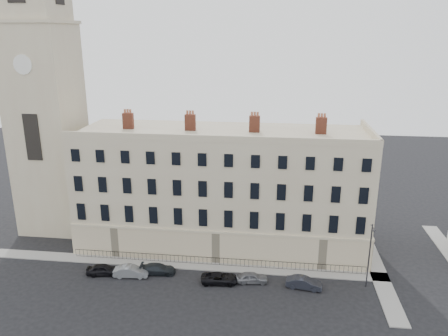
{
  "coord_description": "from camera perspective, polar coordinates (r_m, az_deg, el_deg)",
  "views": [
    {
      "loc": [
        0.73,
        -40.58,
        26.63
      ],
      "look_at": [
        -5.52,
        10.0,
        10.84
      ],
      "focal_mm": 35.0,
      "sensor_mm": 36.0,
      "label": 1
    }
  ],
  "objects": [
    {
      "name": "car_c",
      "position": [
        52.25,
        -8.62,
        -12.9
      ],
      "size": [
        4.17,
        1.98,
        1.17
      ],
      "primitive_type": "imported",
      "rotation": [
        0.0,
        0.0,
        1.66
      ],
      "color": "black",
      "rests_on": "ground"
    },
    {
      "name": "car_e",
      "position": [
        50.16,
        3.67,
        -14.08
      ],
      "size": [
        3.7,
        1.87,
        1.21
      ],
      "primitive_type": "imported",
      "rotation": [
        0.0,
        0.0,
        1.7
      ],
      "color": "slate",
      "rests_on": "ground"
    },
    {
      "name": "terrace",
      "position": [
        56.32,
        -0.21,
        -2.65
      ],
      "size": [
        36.22,
        12.22,
        17.0
      ],
      "color": "#C0AF8F",
      "rests_on": "ground"
    },
    {
      "name": "car_b",
      "position": [
        52.18,
        -12.04,
        -13.07
      ],
      "size": [
        4.06,
        1.73,
        1.3
      ],
      "primitive_type": "imported",
      "rotation": [
        0.0,
        0.0,
        1.66
      ],
      "color": "slate",
      "rests_on": "ground"
    },
    {
      "name": "car_d",
      "position": [
        49.99,
        -0.57,
        -14.2
      ],
      "size": [
        4.3,
        2.26,
        1.15
      ],
      "primitive_type": "imported",
      "rotation": [
        0.0,
        0.0,
        1.66
      ],
      "color": "black",
      "rests_on": "ground"
    },
    {
      "name": "railings",
      "position": [
        53.29,
        -1.15,
        -12.09
      ],
      "size": [
        35.0,
        0.04,
        0.96
      ],
      "color": "black",
      "rests_on": "ground"
    },
    {
      "name": "ground",
      "position": [
        48.54,
        5.23,
        -16.14
      ],
      "size": [
        160.0,
        160.0,
        0.0
      ],
      "primitive_type": "plane",
      "color": "black",
      "rests_on": "ground"
    },
    {
      "name": "pavement_terrace",
      "position": [
        53.84,
        -5.52,
        -12.45
      ],
      "size": [
        48.0,
        2.0,
        0.12
      ],
      "primitive_type": "cube",
      "color": "gray",
      "rests_on": "ground"
    },
    {
      "name": "streetlamp",
      "position": [
        49.94,
        18.48,
        -10.52
      ],
      "size": [
        0.33,
        1.62,
        7.48
      ],
      "rotation": [
        0.0,
        0.0,
        0.11
      ],
      "color": "#323137",
      "rests_on": "ground"
    },
    {
      "name": "church_tower",
      "position": [
        63.14,
        -22.42,
        8.68
      ],
      "size": [
        8.0,
        8.13,
        44.0
      ],
      "color": "#C0AF8F",
      "rests_on": "ground"
    },
    {
      "name": "car_a",
      "position": [
        53.29,
        -15.49,
        -12.66
      ],
      "size": [
        3.98,
        2.1,
        1.29
      ],
      "primitive_type": "imported",
      "rotation": [
        0.0,
        0.0,
        1.73
      ],
      "color": "black",
      "rests_on": "ground"
    },
    {
      "name": "pavement_east_return",
      "position": [
        56.71,
        19.06,
        -11.76
      ],
      "size": [
        2.0,
        24.0,
        0.12
      ],
      "primitive_type": "cube",
      "color": "gray",
      "rests_on": "ground"
    },
    {
      "name": "car_f",
      "position": [
        49.82,
        10.41,
        -14.55
      ],
      "size": [
        4.03,
        1.86,
        1.28
      ],
      "primitive_type": "imported",
      "rotation": [
        0.0,
        0.0,
        1.44
      ],
      "color": "#21242C",
      "rests_on": "ground"
    }
  ]
}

